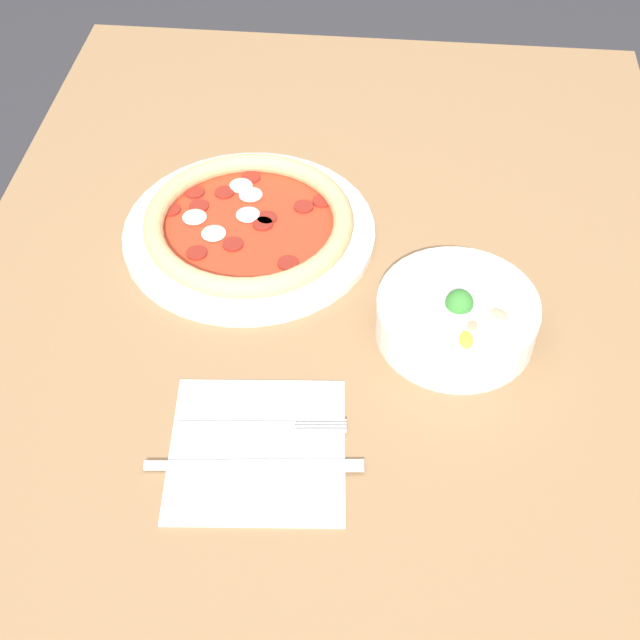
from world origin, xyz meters
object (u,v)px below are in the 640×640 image
at_px(pizza, 249,225).
at_px(fork, 259,426).
at_px(knife, 244,466).
at_px(bowl, 457,315).

xyz_separation_m(pizza, fork, (0.31, 0.06, -0.01)).
bearing_deg(pizza, fork, 10.57).
bearing_deg(knife, bowl, 38.63).
bearing_deg(fork, bowl, 31.76).
height_order(pizza, fork, pizza).
height_order(bowl, fork, bowl).
xyz_separation_m(bowl, knife, (0.21, -0.22, -0.03)).
distance_m(pizza, knife, 0.36).
distance_m(bowl, fork, 0.26).
height_order(fork, knife, same).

